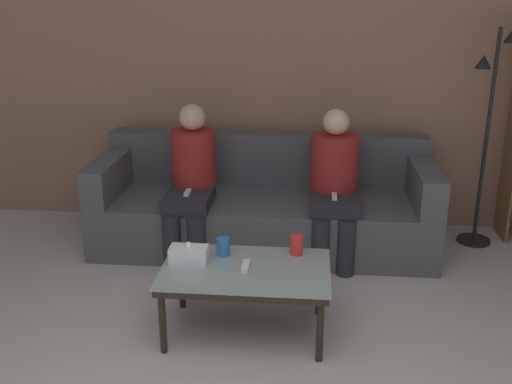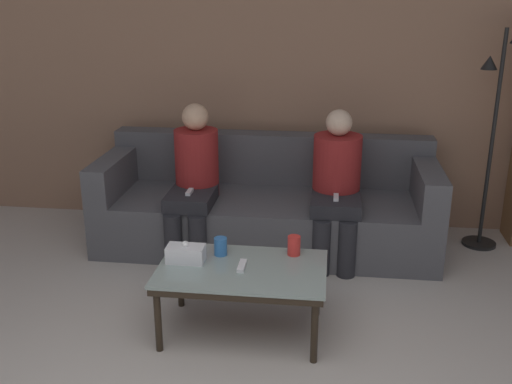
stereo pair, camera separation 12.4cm
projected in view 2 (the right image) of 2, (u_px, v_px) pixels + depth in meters
The scene contains 10 objects.
wall_back at pixel (275, 70), 4.90m from camera, with size 12.00×0.06×2.60m.
couch at pixel (267, 207), 4.73m from camera, with size 2.58×0.93×0.82m.
coffee_table at pixel (242, 274), 3.45m from camera, with size 0.97×0.61×0.42m.
cup_near_left at pixel (221, 246), 3.58m from camera, with size 0.08×0.08×0.11m.
cup_near_right at pixel (294, 246), 3.58m from camera, with size 0.08×0.08×0.12m.
tissue_box at pixel (186, 254), 3.49m from camera, with size 0.22×0.12×0.13m.
game_remote at pixel (242, 266), 3.43m from camera, with size 0.04×0.15×0.02m.
standing_lamp at pixel (498, 117), 4.44m from camera, with size 0.31×0.26×1.68m.
seated_person_left_end at pixel (194, 176), 4.49m from camera, with size 0.33×0.67×1.13m.
seated_person_mid_left at pixel (336, 181), 4.38m from camera, with size 0.35×0.65×1.11m.
Camera 2 is at (0.47, -1.48, 1.95)m, focal length 42.00 mm.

